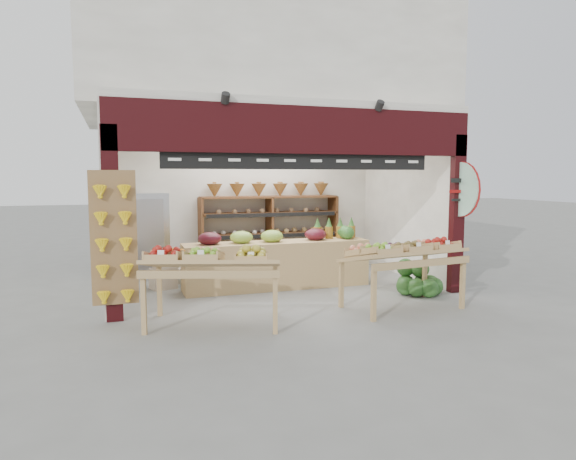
% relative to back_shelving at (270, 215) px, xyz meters
% --- Properties ---
extents(ground, '(60.00, 60.00, 0.00)m').
position_rel_back_shelving_xyz_m(ground, '(-0.36, -1.96, -1.16)').
color(ground, slate).
rests_on(ground, ground).
extents(shop_structure, '(6.36, 5.12, 5.40)m').
position_rel_back_shelving_xyz_m(shop_structure, '(-0.36, -0.35, 2.76)').
color(shop_structure, white).
rests_on(shop_structure, ground).
extents(banana_board, '(0.60, 0.15, 1.80)m').
position_rel_back_shelving_xyz_m(banana_board, '(-3.09, -3.13, -0.05)').
color(banana_board, olive).
rests_on(banana_board, ground).
extents(gift_sign, '(0.04, 0.93, 0.92)m').
position_rel_back_shelving_xyz_m(gift_sign, '(2.39, -3.10, 0.59)').
color(gift_sign, '#AAD6C1').
rests_on(gift_sign, ground).
extents(back_shelving, '(2.94, 0.48, 1.82)m').
position_rel_back_shelving_xyz_m(back_shelving, '(0.00, 0.00, 0.00)').
color(back_shelving, brown).
rests_on(back_shelving, ground).
extents(refrigerator, '(0.76, 0.76, 1.65)m').
position_rel_back_shelving_xyz_m(refrigerator, '(-2.46, -0.08, -0.34)').
color(refrigerator, silver).
rests_on(refrigerator, ground).
extents(cardboard_stack, '(1.04, 0.84, 0.66)m').
position_rel_back_shelving_xyz_m(cardboard_stack, '(-2.07, -1.06, -0.92)').
color(cardboard_stack, beige).
rests_on(cardboard_stack, ground).
extents(mid_counter, '(3.29, 0.65, 1.04)m').
position_rel_back_shelving_xyz_m(mid_counter, '(-0.39, -1.72, -0.71)').
color(mid_counter, tan).
rests_on(mid_counter, ground).
extents(display_table_left, '(1.96, 1.45, 1.10)m').
position_rel_back_shelving_xyz_m(display_table_left, '(-1.96, -3.56, -0.30)').
color(display_table_left, tan).
rests_on(display_table_left, ground).
extents(display_table_right, '(1.81, 1.14, 1.08)m').
position_rel_back_shelving_xyz_m(display_table_right, '(0.96, -3.67, -0.31)').
color(display_table_right, tan).
rests_on(display_table_right, ground).
extents(watermelon_pile, '(0.80, 0.77, 0.58)m').
position_rel_back_shelving_xyz_m(watermelon_pile, '(1.72, -2.97, -0.95)').
color(watermelon_pile, '#184517').
rests_on(watermelon_pile, ground).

